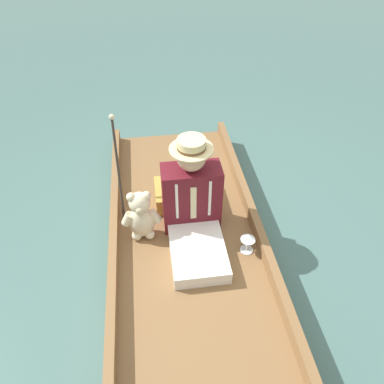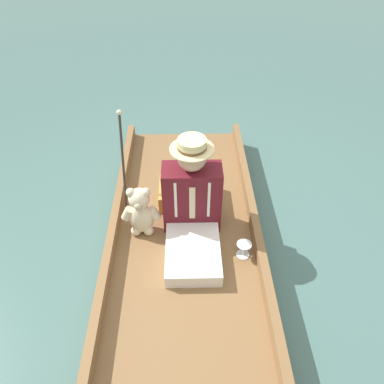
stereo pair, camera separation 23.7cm
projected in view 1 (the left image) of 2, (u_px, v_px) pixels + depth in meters
The scene contains 7 objects.
ground_plane at pixel (187, 251), 2.97m from camera, with size 16.00×16.00×0.00m, color #476B66.
punt_boat at pixel (187, 245), 2.92m from camera, with size 1.16×3.02×0.24m.
seat_cushion at pixel (184, 194), 3.18m from camera, with size 0.48×0.34×0.16m.
seated_person at pixel (193, 205), 2.78m from camera, with size 0.44×0.78×0.80m.
teddy_bear at pixel (141, 216), 2.80m from camera, with size 0.31×0.18×0.44m.
wine_glass at pixel (247, 243), 2.76m from camera, with size 0.11×0.11×0.12m.
walking_cane at pixel (117, 159), 2.89m from camera, with size 0.04×0.31×0.80m.
Camera 1 is at (0.22, 1.90, 2.32)m, focal length 35.00 mm.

